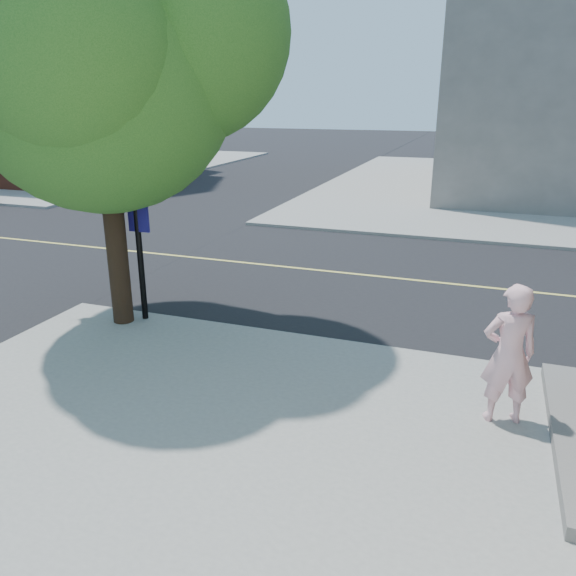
% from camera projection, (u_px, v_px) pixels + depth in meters
% --- Properties ---
extents(ground, '(140.00, 140.00, 0.00)m').
position_uv_depth(ground, '(121.00, 314.00, 12.33)').
color(ground, black).
rests_on(ground, ground).
extents(road_ew, '(140.00, 9.00, 0.01)m').
position_uv_depth(road_ew, '(214.00, 260.00, 16.34)').
color(road_ew, black).
rests_on(road_ew, ground).
extents(sidewalk_nw, '(26.00, 25.00, 0.12)m').
position_uv_depth(sidewalk_nw, '(24.00, 164.00, 38.81)').
color(sidewalk_nw, gray).
rests_on(sidewalk_nw, ground).
extents(church, '(15.20, 12.00, 14.40)m').
position_uv_depth(church, '(1.00, 46.00, 32.45)').
color(church, brown).
rests_on(church, sidewalk_nw).
extents(man_on_phone, '(0.85, 0.68, 2.03)m').
position_uv_depth(man_on_phone, '(509.00, 354.00, 7.76)').
color(man_on_phone, beige).
rests_on(man_on_phone, sidewalk_se).
extents(street_tree, '(6.21, 5.65, 8.25)m').
position_uv_depth(street_tree, '(103.00, 38.00, 9.88)').
color(street_tree, black).
rests_on(street_tree, sidewalk_se).
extents(signal_pole, '(3.74, 0.42, 4.23)m').
position_uv_depth(signal_pole, '(43.00, 144.00, 11.31)').
color(signal_pole, black).
rests_on(signal_pole, sidewalk_se).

